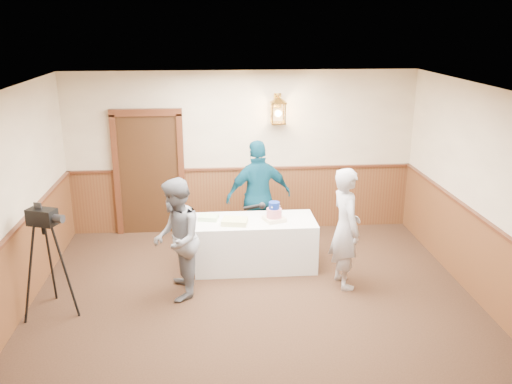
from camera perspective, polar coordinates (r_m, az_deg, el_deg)
The scene contains 10 objects.
ground at distance 6.69m, azimuth 0.42°, elevation -14.78°, with size 7.00×7.00×0.00m, color black.
room_shell at distance 6.44m, azimuth -0.39°, elevation -1.09°, with size 6.02×7.02×2.81m.
display_table at distance 8.21m, azimuth -0.12°, elevation -5.41°, with size 1.80×0.80×0.75m, color silver.
tiered_cake at distance 8.00m, azimuth 1.92°, elevation -2.27°, with size 0.36×0.36×0.29m.
sheet_cake_yellow at distance 7.91m, azimuth -2.25°, elevation -3.12°, with size 0.36×0.28×0.07m, color #D6D982.
sheet_cake_green at distance 8.10m, azimuth -5.00°, elevation -2.69°, with size 0.27×0.22×0.06m, color #B8EAA5.
interviewer at distance 7.25m, azimuth -8.37°, elevation -4.96°, with size 1.49×0.82×1.65m.
baker at distance 7.57m, azimuth 9.41°, elevation -3.77°, with size 0.63×0.41×1.71m, color #A8A7AD.
assistant_p at distance 8.63m, azimuth 0.29°, elevation -0.46°, with size 1.06×0.44×1.82m, color #0A3A4F.
tv_camera_rig at distance 7.33m, azimuth -21.01°, elevation -7.41°, with size 0.55×0.52×1.41m.
Camera 1 is at (-0.52, -5.62, 3.59)m, focal length 38.00 mm.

